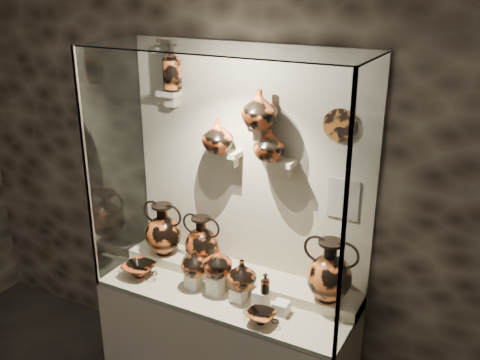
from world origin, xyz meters
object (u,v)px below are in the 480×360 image
amphora_left (163,229)px  jug_a (195,262)px  jug_b (218,261)px  kylix_right (261,316)px  lekythos_tall (172,66)px  ovoid_vase_b (259,109)px  lekythos_small (265,283)px  kylix_left (139,269)px  amphora_right (329,270)px  ovoid_vase_c (269,144)px  amphora_mid (202,240)px  ovoid_vase_a (218,136)px  jug_c (242,274)px

amphora_left → jug_a: 0.44m
jug_b → kylix_right: 0.46m
kylix_right → lekythos_tall: bearing=129.5°
amphora_left → ovoid_vase_b: size_ratio=1.66×
lekythos_small → kylix_left: lekythos_small is taller
lekythos_small → jug_a: bearing=-158.2°
amphora_left → jug_b: size_ratio=1.89×
amphora_right → ovoid_vase_c: bearing=-179.0°
amphora_right → jug_a: amphora_right is taller
amphora_mid → kylix_right: size_ratio=1.58×
amphora_mid → jug_b: (0.24, -0.19, -0.01)m
amphora_right → ovoid_vase_a: ovoid_vase_a is taller
jug_c → kylix_right: jug_c is taller
lekythos_tall → jug_b: bearing=-6.9°
amphora_mid → kylix_left: amphora_mid is taller
kylix_left → amphora_left: bearing=97.0°
ovoid_vase_b → jug_c: bearing=-75.9°
amphora_right → kylix_left: bearing=-159.9°
amphora_mid → amphora_right: (0.93, -0.02, 0.03)m
jug_b → lekythos_small: 0.36m
kylix_left → ovoid_vase_b: size_ratio=1.22×
ovoid_vase_b → ovoid_vase_c: size_ratio=1.15×
kylix_left → lekythos_tall: size_ratio=0.84×
amphora_left → ovoid_vase_c: size_ratio=1.91×
jug_c → ovoid_vase_a: size_ratio=0.92×
lekythos_tall → amphora_left: bearing=-110.3°
amphora_left → ovoid_vase_c: (0.79, 0.06, 0.73)m
kylix_left → jug_c: bearing=20.4°
amphora_mid → amphora_right: amphora_right is taller
amphora_left → kylix_right: (0.94, -0.33, -0.22)m
kylix_right → ovoid_vase_c: ovoid_vase_c is taller
amphora_left → kylix_right: amphora_left is taller
jug_c → ovoid_vase_c: ovoid_vase_c is taller
amphora_left → kylix_right: size_ratio=1.73×
amphora_mid → lekythos_small: size_ratio=2.31×
jug_b → jug_a: bearing=167.3°
amphora_mid → ovoid_vase_a: size_ratio=1.64×
ovoid_vase_b → ovoid_vase_a: bearing=-167.1°
ovoid_vase_b → ovoid_vase_c: bearing=27.8°
jug_c → ovoid_vase_b: (0.00, 0.21, 1.01)m
lekythos_tall → ovoid_vase_b: (0.65, -0.04, -0.20)m
kylix_right → ovoid_vase_c: (-0.15, 0.39, 0.94)m
amphora_left → lekythos_small: 0.93m
jug_b → ovoid_vase_b: bearing=29.3°
jug_b → jug_c: 0.18m
lekythos_small → ovoid_vase_b: bearing=148.4°
amphora_right → lekythos_tall: bearing=-175.4°
amphora_left → jug_c: bearing=-6.3°
amphora_right → kylix_left: 1.31m
jug_a → lekythos_small: (0.52, -0.01, 0.00)m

